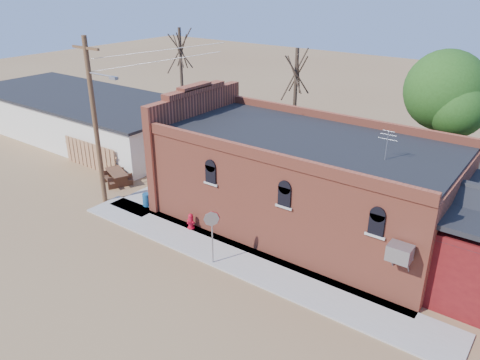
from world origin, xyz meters
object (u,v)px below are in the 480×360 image
Objects in this scene: utility_pole at (95,119)px; picnic_table at (117,176)px; stop_sign at (212,224)px; brick_bar at (298,180)px; trash_barrel at (147,200)px; fire_hydrant at (191,221)px.

picnic_table is (-1.36, 2.00, -4.24)m from utility_pole.
picnic_table is at bearing 137.54° from stop_sign.
trash_barrel is (-7.41, -3.37, -1.91)m from brick_bar.
utility_pole is 4.88m from picnic_table.
fire_hydrant is 0.34× the size of picnic_table.
fire_hydrant is 1.15× the size of trash_barrel.
brick_bar is 23.24× the size of trash_barrel.
stop_sign is 3.56× the size of trash_barrel.
utility_pole is at bearing -158.75° from trash_barrel.
picnic_table is at bearing -167.74° from fire_hydrant.
brick_bar is 6.95× the size of picnic_table.
brick_bar is 11.52m from picnic_table.
fire_hydrant is at bearing -7.13° from trash_barrel.
utility_pole is at bearing -151.53° from fire_hydrant.
fire_hydrant is at bearing 10.54° from picnic_table.
brick_bar reaches higher than trash_barrel.
brick_bar is 8.36m from trash_barrel.
fire_hydrant is 7.52m from picnic_table.
fire_hydrant is (6.01, 0.47, -4.29)m from utility_pole.
stop_sign is (2.80, -1.67, 1.53)m from fire_hydrant.
brick_bar is 1.82× the size of utility_pole.
trash_barrel is 0.30× the size of picnic_table.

